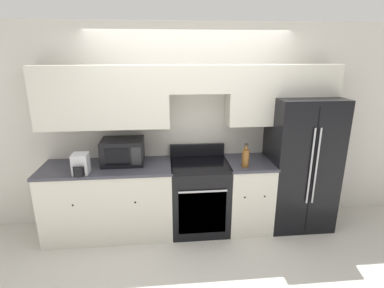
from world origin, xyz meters
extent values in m
plane|color=beige|center=(0.00, 0.00, 0.00)|extent=(12.00, 12.00, 0.00)
cube|color=beige|center=(0.00, 0.66, 1.30)|extent=(8.00, 0.06, 2.60)
cube|color=beige|center=(-1.04, 0.46, 1.73)|extent=(1.56, 0.33, 0.74)
cube|color=beige|center=(0.10, 0.46, 1.94)|extent=(0.72, 0.33, 0.33)
cube|color=beige|center=(1.14, 0.46, 1.73)|extent=(1.37, 0.33, 0.74)
cube|color=beige|center=(-1.04, 0.31, 0.44)|extent=(1.56, 0.62, 0.88)
cube|color=#383842|center=(-1.04, 0.31, 0.90)|extent=(1.58, 0.64, 0.03)
sphere|color=black|center=(-1.39, 0.00, 0.57)|extent=(0.03, 0.03, 0.03)
sphere|color=black|center=(-0.69, 0.00, 0.57)|extent=(0.03, 0.03, 0.03)
cube|color=beige|center=(0.73, 0.31, 0.44)|extent=(0.55, 0.62, 0.88)
cube|color=#383842|center=(0.73, 0.31, 0.90)|extent=(0.57, 0.64, 0.03)
sphere|color=black|center=(0.61, 0.00, 0.57)|extent=(0.03, 0.03, 0.03)
sphere|color=black|center=(0.85, 0.00, 0.57)|extent=(0.03, 0.03, 0.03)
cube|color=black|center=(0.10, 0.31, 0.44)|extent=(0.72, 0.62, 0.88)
cube|color=black|center=(0.10, 0.01, 0.39)|extent=(0.58, 0.01, 0.56)
cube|color=black|center=(0.10, 0.31, 0.90)|extent=(0.72, 0.62, 0.04)
cube|color=black|center=(0.10, 0.59, 1.00)|extent=(0.72, 0.04, 0.16)
cylinder|color=silver|center=(0.10, -0.02, 0.68)|extent=(0.58, 0.02, 0.02)
cube|color=black|center=(1.41, 0.38, 0.86)|extent=(0.82, 0.77, 1.72)
cube|color=black|center=(1.41, 0.00, 0.86)|extent=(0.01, 0.01, 1.58)
cylinder|color=#B7B7BC|center=(1.38, -0.02, 0.94)|extent=(0.02, 0.02, 0.94)
cylinder|color=#B7B7BC|center=(1.45, -0.02, 0.94)|extent=(0.02, 0.02, 0.94)
cube|color=black|center=(-0.85, 0.39, 1.07)|extent=(0.51, 0.37, 0.31)
cube|color=black|center=(-0.89, 0.20, 1.07)|extent=(0.28, 0.01, 0.20)
cube|color=#262628|center=(-0.67, 0.20, 1.07)|extent=(0.11, 0.01, 0.22)
cylinder|color=brown|center=(0.63, 0.13, 1.02)|extent=(0.09, 0.09, 0.21)
cylinder|color=brown|center=(0.63, 0.13, 1.16)|extent=(0.04, 0.04, 0.06)
cylinder|color=black|center=(0.63, 0.13, 1.20)|extent=(0.04, 0.04, 0.02)
cube|color=#B7B7BC|center=(-1.28, 0.11, 1.03)|extent=(0.17, 0.18, 0.23)
cylinder|color=black|center=(-1.28, 0.01, 0.98)|extent=(0.12, 0.12, 0.11)
camera|label=1|loc=(-0.34, -3.16, 2.24)|focal=28.00mm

